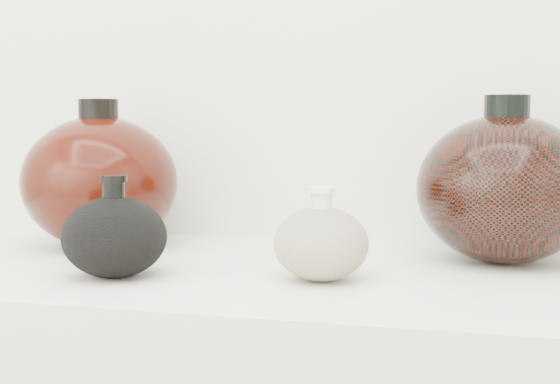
% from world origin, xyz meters
% --- Properties ---
extents(black_gourd_vase, '(0.13, 0.13, 0.13)m').
position_xyz_m(black_gourd_vase, '(-0.17, 0.85, 0.95)').
color(black_gourd_vase, black).
rests_on(black_gourd_vase, display_counter).
extents(cream_gourd_vase, '(0.12, 0.12, 0.12)m').
position_xyz_m(cream_gourd_vase, '(0.09, 0.90, 0.95)').
color(cream_gourd_vase, '#BBB194').
rests_on(cream_gourd_vase, display_counter).
extents(left_round_pot, '(0.30, 0.30, 0.23)m').
position_xyz_m(left_round_pot, '(-0.29, 1.05, 1.00)').
color(left_round_pot, black).
rests_on(left_round_pot, display_counter).
extents(right_round_pot, '(0.25, 0.25, 0.23)m').
position_xyz_m(right_round_pot, '(0.31, 1.07, 1.00)').
color(right_round_pot, black).
rests_on(right_round_pot, display_counter).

